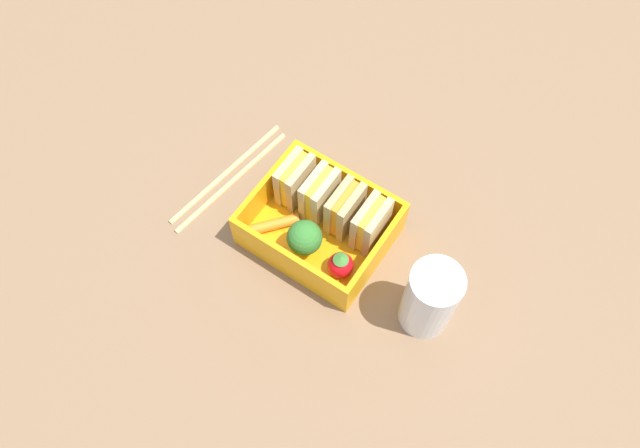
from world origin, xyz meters
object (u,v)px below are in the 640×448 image
object	(u,v)px
sandwich_center_right	(371,224)
chopstick_pair	(230,175)
carrot_stick_far_left	(275,224)
broccoli_floret	(304,238)
sandwich_center_left	(320,194)
sandwich_center	(345,209)
strawberry_far_left	(341,265)
sandwich_left	(295,180)
drinking_glass	(430,299)

from	to	relation	value
sandwich_center_right	chopstick_pair	bearing A→B (deg)	-174.02
carrot_stick_far_left	broccoli_floret	world-z (taller)	broccoli_floret
sandwich_center_right	broccoli_floret	xyz separation A→B (cm)	(-5.10, -5.37, -0.02)
carrot_stick_far_left	chopstick_pair	size ratio (longest dim) A/B	0.30
sandwich_center_left	broccoli_floret	xyz separation A→B (cm)	(1.57, -5.37, -0.02)
sandwich_center	strawberry_far_left	xyz separation A→B (cm)	(2.91, -5.27, -1.48)
sandwich_left	sandwich_center_right	bearing A→B (deg)	0.00
drinking_glass	chopstick_pair	bearing A→B (deg)	175.26
sandwich_center	sandwich_center_left	bearing A→B (deg)	180.00
sandwich_left	carrot_stick_far_left	world-z (taller)	sandwich_left
carrot_stick_far_left	chopstick_pair	xyz separation A→B (cm)	(-8.97, 2.93, -1.47)
sandwich_left	sandwich_center	bearing A→B (deg)	0.00
sandwich_center_left	broccoli_floret	world-z (taller)	sandwich_center_left
chopstick_pair	drinking_glass	xyz separation A→B (cm)	(27.98, -2.32, 4.62)
sandwich_left	strawberry_far_left	distance (cm)	11.03
broccoli_floret	strawberry_far_left	world-z (taller)	broccoli_floret
sandwich_left	sandwich_center	xyz separation A→B (cm)	(6.67, 0.00, 0.00)
sandwich_left	carrot_stick_far_left	bearing A→B (deg)	-83.31
carrot_stick_far_left	drinking_glass	bearing A→B (deg)	1.83
sandwich_center_right	carrot_stick_far_left	world-z (taller)	sandwich_center_right
broccoli_floret	strawberry_far_left	distance (cm)	4.89
strawberry_far_left	sandwich_center_left	bearing A→B (deg)	139.85
sandwich_center	broccoli_floret	bearing A→B (deg)	-108.15
sandwich_center	carrot_stick_far_left	bearing A→B (deg)	-141.47
carrot_stick_far_left	drinking_glass	world-z (taller)	drinking_glass
sandwich_center	strawberry_far_left	bearing A→B (deg)	-61.10
strawberry_far_left	chopstick_pair	distance (cm)	18.44
chopstick_pair	sandwich_center	bearing A→B (deg)	7.29
sandwich_center_right	strawberry_far_left	size ratio (longest dim) A/B	1.76
drinking_glass	broccoli_floret	bearing A→B (deg)	-175.62
sandwich_center	sandwich_center_right	world-z (taller)	same
sandwich_left	chopstick_pair	world-z (taller)	sandwich_left
carrot_stick_far_left	drinking_glass	distance (cm)	19.28
sandwich_left	sandwich_center	world-z (taller)	same
sandwich_center	drinking_glass	world-z (taller)	drinking_glass
sandwich_center	drinking_glass	xyz separation A→B (cm)	(12.91, -4.25, 0.76)
sandwich_center_right	chopstick_pair	distance (cm)	18.90
sandwich_center_right	broccoli_floret	distance (cm)	7.41
chopstick_pair	sandwich_center_right	bearing A→B (deg)	5.98
sandwich_center_right	strawberry_far_left	bearing A→B (deg)	-94.64
sandwich_left	sandwich_center_right	distance (cm)	10.00
sandwich_center_left	sandwich_center	xyz separation A→B (cm)	(3.33, 0.00, 0.00)
sandwich_center	drinking_glass	bearing A→B (deg)	-18.22
sandwich_center_right	broccoli_floret	size ratio (longest dim) A/B	1.20
carrot_stick_far_left	drinking_glass	xyz separation A→B (cm)	(19.01, 0.61, 3.15)
carrot_stick_far_left	sandwich_center	bearing A→B (deg)	38.53
drinking_glass	sandwich_center	bearing A→B (deg)	161.78
sandwich_center_left	carrot_stick_far_left	bearing A→B (deg)	-119.65
sandwich_center_right	drinking_glass	distance (cm)	10.51
chopstick_pair	drinking_glass	distance (cm)	28.46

